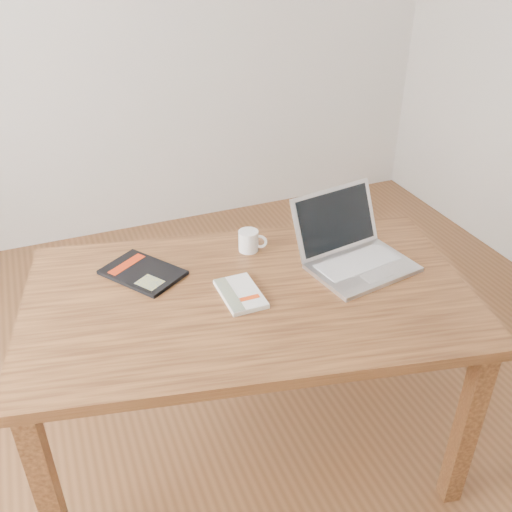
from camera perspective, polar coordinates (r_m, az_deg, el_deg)
name	(u,v)px	position (r m, az deg, el deg)	size (l,w,h in m)	color
room	(223,122)	(1.62, -3.31, 13.28)	(4.04, 4.04, 2.70)	brown
desk	(249,314)	(1.98, -0.70, -5.81)	(1.64, 1.14, 0.75)	brown
white_guidebook	(240,294)	(1.91, -1.57, -3.80)	(0.13, 0.21, 0.02)	silver
black_guidebook	(143,272)	(2.06, -11.27, -1.63)	(0.30, 0.33, 0.01)	black
laptop	(353,250)	(2.09, 9.65, 0.57)	(0.41, 0.40, 0.24)	silver
coffee_mug	(249,240)	(2.14, -0.69, 1.57)	(0.10, 0.08, 0.08)	white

